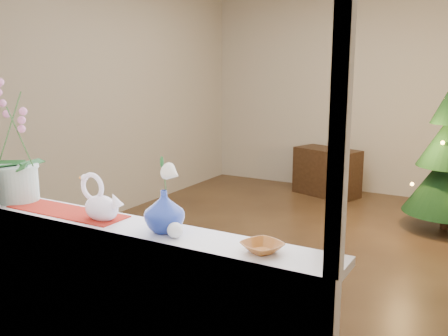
# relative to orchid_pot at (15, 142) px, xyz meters

# --- Properties ---
(ground) EXTENTS (5.00, 5.00, 0.00)m
(ground) POSITION_rel_orchid_pot_xyz_m (0.77, 2.35, -1.26)
(ground) COLOR #322114
(ground) RESTS_ON ground
(wall_back) EXTENTS (4.50, 0.10, 2.70)m
(wall_back) POSITION_rel_orchid_pot_xyz_m (0.77, 4.85, 0.09)
(wall_back) COLOR #BEB6A6
(wall_back) RESTS_ON ground
(wall_front) EXTENTS (4.50, 0.10, 2.70)m
(wall_front) POSITION_rel_orchid_pot_xyz_m (0.77, -0.15, 0.09)
(wall_front) COLOR #BEB6A6
(wall_front) RESTS_ON ground
(wall_left) EXTENTS (0.10, 5.00, 2.70)m
(wall_left) POSITION_rel_orchid_pot_xyz_m (-1.48, 2.35, 0.09)
(wall_left) COLOR #BEB6A6
(wall_left) RESTS_ON ground
(window_apron) EXTENTS (2.20, 0.08, 0.88)m
(window_apron) POSITION_rel_orchid_pot_xyz_m (0.77, -0.11, -0.82)
(window_apron) COLOR white
(window_apron) RESTS_ON ground
(windowsill) EXTENTS (2.20, 0.26, 0.04)m
(windowsill) POSITION_rel_orchid_pot_xyz_m (0.77, -0.02, -0.36)
(windowsill) COLOR white
(windowsill) RESTS_ON window_apron
(window_frame) EXTENTS (2.22, 0.06, 1.60)m
(window_frame) POSITION_rel_orchid_pot_xyz_m (0.77, -0.12, 0.44)
(window_frame) COLOR white
(window_frame) RESTS_ON windowsill
(runner) EXTENTS (0.70, 0.20, 0.01)m
(runner) POSITION_rel_orchid_pot_xyz_m (0.39, -0.02, -0.34)
(runner) COLOR maroon
(runner) RESTS_ON windowsill
(orchid_pot) EXTENTS (0.29, 0.29, 0.68)m
(orchid_pot) POSITION_rel_orchid_pot_xyz_m (0.00, 0.00, 0.00)
(orchid_pot) COLOR beige
(orchid_pot) RESTS_ON windowsill
(swan) EXTENTS (0.28, 0.18, 0.22)m
(swan) POSITION_rel_orchid_pot_xyz_m (0.65, -0.03, -0.23)
(swan) COLOR white
(swan) RESTS_ON windowsill
(blue_vase) EXTENTS (0.23, 0.23, 0.22)m
(blue_vase) POSITION_rel_orchid_pot_xyz_m (1.02, -0.02, -0.23)
(blue_vase) COLOR navy
(blue_vase) RESTS_ON windowsill
(lily) EXTENTS (0.12, 0.07, 0.17)m
(lily) POSITION_rel_orchid_pot_xyz_m (1.02, -0.02, -0.03)
(lily) COLOR beige
(lily) RESTS_ON blue_vase
(paperweight) EXTENTS (0.09, 0.09, 0.07)m
(paperweight) POSITION_rel_orchid_pot_xyz_m (1.12, -0.07, -0.30)
(paperweight) COLOR white
(paperweight) RESTS_ON windowsill
(amber_dish) EXTENTS (0.18, 0.18, 0.03)m
(amber_dish) POSITION_rel_orchid_pot_xyz_m (1.52, -0.03, -0.32)
(amber_dish) COLOR #9E5821
(amber_dish) RESTS_ON windowsill
(side_table) EXTENTS (0.91, 0.65, 0.62)m
(side_table) POSITION_rel_orchid_pot_xyz_m (0.35, 4.43, -0.95)
(side_table) COLOR black
(side_table) RESTS_ON ground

